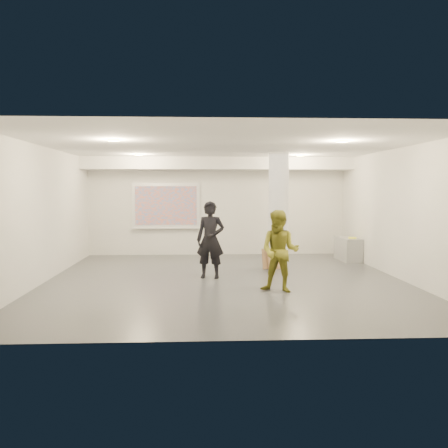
{
  "coord_description": "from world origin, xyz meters",
  "views": [
    {
      "loc": [
        -0.59,
        -11.13,
        2.06
      ],
      "look_at": [
        0.0,
        0.4,
        1.25
      ],
      "focal_mm": 40.0,
      "sensor_mm": 36.0,
      "label": 1
    }
  ],
  "objects": [
    {
      "name": "wall_right",
      "position": [
        4.0,
        0.0,
        1.5
      ],
      "size": [
        0.01,
        9.0,
        3.0
      ],
      "primitive_type": "cube",
      "color": "silver",
      "rests_on": "floor"
    },
    {
      "name": "wall_left",
      "position": [
        -4.0,
        0.0,
        1.5
      ],
      "size": [
        0.01,
        9.0,
        3.0
      ],
      "primitive_type": "cube",
      "color": "silver",
      "rests_on": "floor"
    },
    {
      "name": "projection_screen",
      "position": [
        -1.6,
        4.45,
        1.53
      ],
      "size": [
        2.1,
        0.13,
        1.42
      ],
      "color": "silver",
      "rests_on": "wall_back"
    },
    {
      "name": "soffit_band",
      "position": [
        0.0,
        3.95,
        2.82
      ],
      "size": [
        8.0,
        1.1,
        0.36
      ],
      "primitive_type": "cube",
      "color": "white",
      "rests_on": "ceiling"
    },
    {
      "name": "wall_back",
      "position": [
        0.0,
        4.5,
        1.5
      ],
      "size": [
        8.0,
        0.01,
        3.0
      ],
      "primitive_type": "cube",
      "color": "silver",
      "rests_on": "floor"
    },
    {
      "name": "downlight_sw",
      "position": [
        -2.2,
        -1.5,
        2.98
      ],
      "size": [
        0.22,
        0.22,
        0.02
      ],
      "primitive_type": "cylinder",
      "color": "#E8DC73",
      "rests_on": "ceiling"
    },
    {
      "name": "column",
      "position": [
        1.5,
        1.8,
        1.5
      ],
      "size": [
        0.52,
        0.52,
        3.0
      ],
      "primitive_type": "cylinder",
      "color": "white",
      "rests_on": "floor"
    },
    {
      "name": "woman",
      "position": [
        -0.32,
        0.32,
        0.89
      ],
      "size": [
        0.73,
        0.56,
        1.78
      ],
      "primitive_type": "imported",
      "rotation": [
        0.0,
        0.0,
        -0.23
      ],
      "color": "black",
      "rests_on": "floor"
    },
    {
      "name": "cardboard_front",
      "position": [
        1.29,
        1.59,
        0.26
      ],
      "size": [
        0.5,
        0.26,
        0.52
      ],
      "primitive_type": "cube",
      "rotation": [
        -0.32,
        0.0,
        0.09
      ],
      "color": "#9D744A",
      "rests_on": "floor"
    },
    {
      "name": "wall_front",
      "position": [
        0.0,
        -4.5,
        1.5
      ],
      "size": [
        8.0,
        0.01,
        3.0
      ],
      "primitive_type": "cube",
      "color": "silver",
      "rests_on": "floor"
    },
    {
      "name": "postit_pad",
      "position": [
        3.77,
        2.72,
        0.68
      ],
      "size": [
        0.3,
        0.35,
        0.03
      ],
      "primitive_type": "cube",
      "rotation": [
        0.0,
        0.0,
        -0.34
      ],
      "color": "yellow",
      "rests_on": "credenza"
    },
    {
      "name": "ceiling",
      "position": [
        0.0,
        0.0,
        3.0
      ],
      "size": [
        8.0,
        9.0,
        0.01
      ],
      "primitive_type": "cube",
      "color": "white",
      "rests_on": "floor"
    },
    {
      "name": "credenza",
      "position": [
        3.72,
        2.96,
        0.33
      ],
      "size": [
        0.53,
        1.16,
        0.67
      ],
      "primitive_type": "cube",
      "rotation": [
        0.0,
        0.0,
        0.05
      ],
      "color": "gray",
      "rests_on": "floor"
    },
    {
      "name": "floor",
      "position": [
        0.0,
        0.0,
        0.0
      ],
      "size": [
        8.0,
        9.0,
        0.01
      ],
      "primitive_type": "cube",
      "color": "#3B3E43",
      "rests_on": "ground"
    },
    {
      "name": "downlight_nw",
      "position": [
        -2.2,
        2.5,
        2.98
      ],
      "size": [
        0.22,
        0.22,
        0.02
      ],
      "primitive_type": "cylinder",
      "color": "#E8DC73",
      "rests_on": "ceiling"
    },
    {
      "name": "downlight_ne",
      "position": [
        2.2,
        2.5,
        2.98
      ],
      "size": [
        0.22,
        0.22,
        0.02
      ],
      "primitive_type": "cylinder",
      "color": "#E8DC73",
      "rests_on": "ceiling"
    },
    {
      "name": "man",
      "position": [
        1.03,
        -1.32,
        0.82
      ],
      "size": [
        0.98,
        0.89,
        1.64
      ],
      "primitive_type": "imported",
      "rotation": [
        0.0,
        0.0,
        -0.41
      ],
      "color": "olive",
      "rests_on": "floor"
    },
    {
      "name": "cardboard_back",
      "position": [
        1.42,
        1.52,
        0.27
      ],
      "size": [
        0.49,
        0.27,
        0.54
      ],
      "primitive_type": "cube",
      "rotation": [
        -0.08,
        0.0,
        0.39
      ],
      "color": "#9D744A",
      "rests_on": "floor"
    },
    {
      "name": "downlight_se",
      "position": [
        2.2,
        -1.5,
        2.98
      ],
      "size": [
        0.22,
        0.22,
        0.02
      ],
      "primitive_type": "cylinder",
      "color": "#E8DC73",
      "rests_on": "ceiling"
    }
  ]
}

